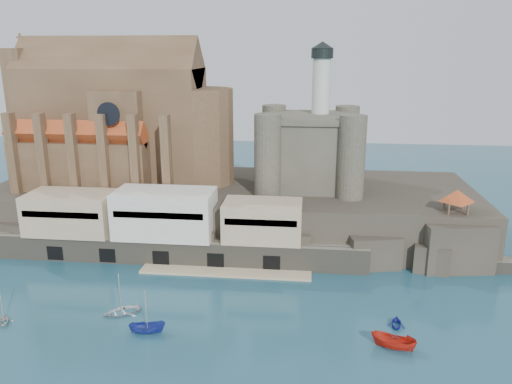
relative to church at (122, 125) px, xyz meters
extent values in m
plane|color=#194253|center=(24.13, -41.85, -22.13)|extent=(300.00, 300.00, 0.00)
cube|color=black|center=(24.13, -1.85, -17.13)|extent=(100.00, 34.00, 10.00)
cube|color=black|center=(-13.87, -18.35, -19.13)|extent=(9.00, 5.00, 6.00)
cube|color=black|center=(2.13, -18.35, -19.13)|extent=(9.00, 5.00, 6.00)
cube|color=black|center=(19.13, -18.35, -19.13)|extent=(9.00, 5.00, 6.00)
cube|color=black|center=(36.13, -18.35, -19.13)|extent=(9.00, 5.00, 6.00)
cube|color=black|center=(52.13, -18.35, -19.13)|extent=(9.00, 5.00, 6.00)
cube|color=#645F50|center=(16.13, -19.35, -19.88)|extent=(70.00, 6.00, 4.50)
cube|color=tan|center=(26.13, -23.85, -21.98)|extent=(30.00, 4.00, 0.40)
cube|color=black|center=(-5.87, -22.25, -20.53)|extent=(3.00, 0.40, 2.60)
cube|color=black|center=(4.13, -22.25, -20.53)|extent=(3.00, 0.40, 2.60)
cube|color=black|center=(14.13, -22.25, -20.53)|extent=(3.00, 0.40, 2.60)
cube|color=black|center=(24.13, -22.25, -20.53)|extent=(3.00, 0.40, 2.60)
cube|color=black|center=(34.13, -22.25, -20.53)|extent=(3.00, 0.40, 2.60)
cube|color=tan|center=(-3.87, -18.35, -13.88)|extent=(16.00, 9.00, 7.50)
cube|color=silver|center=(14.13, -18.35, -13.38)|extent=(18.00, 9.00, 8.50)
cube|color=tan|center=(32.13, -18.35, -14.13)|extent=(14.00, 8.00, 7.00)
cube|color=#4E3824|center=(-1.87, 0.15, -0.13)|extent=(38.00, 14.00, 24.00)
cube|color=#4E3824|center=(-1.87, 0.15, 11.87)|extent=(38.00, 13.01, 13.01)
cylinder|color=#4E3824|center=(17.13, 0.15, -2.13)|extent=(14.00, 14.00, 20.00)
cube|color=#4E3824|center=(2.13, 0.15, -2.13)|extent=(10.00, 20.00, 20.00)
cube|color=#4E3824|center=(-5.87, -9.35, -7.13)|extent=(28.00, 5.00, 10.00)
cube|color=#4E3824|center=(-5.87, 9.65, -7.13)|extent=(28.00, 5.00, 10.00)
cube|color=#A23E1B|center=(-5.87, -9.35, -0.53)|extent=(28.00, 5.66, 5.66)
cube|color=#A23E1B|center=(-5.87, 9.65, -0.53)|extent=(28.00, 5.66, 5.66)
cube|color=#4E3824|center=(-20.87, 0.15, 1.87)|extent=(4.00, 10.00, 28.00)
cylinder|color=black|center=(2.13, -11.90, 3.87)|extent=(4.40, 0.30, 4.40)
cube|color=#4E3824|center=(-17.87, -12.35, -4.13)|extent=(1.60, 2.20, 16.00)
cube|color=#4E3824|center=(-11.67, -12.35, -4.13)|extent=(1.60, 2.20, 16.00)
cube|color=#4E3824|center=(-5.47, -12.35, -4.13)|extent=(1.60, 2.20, 16.00)
cube|color=#4E3824|center=(0.73, -12.35, -4.13)|extent=(1.60, 2.20, 16.00)
cube|color=#4E3824|center=(6.93, -12.35, -4.13)|extent=(1.60, 2.20, 16.00)
cube|color=#4E3824|center=(13.13, -12.35, -4.13)|extent=(1.60, 2.20, 16.00)
cube|color=#444035|center=(40.13, -0.85, -5.13)|extent=(16.00, 16.00, 14.00)
cube|color=#444035|center=(40.13, -0.85, 2.27)|extent=(17.00, 17.00, 1.20)
cylinder|color=#444035|center=(32.13, -8.85, -4.13)|extent=(5.20, 5.20, 16.00)
cylinder|color=#444035|center=(48.13, -8.85, -4.13)|extent=(5.20, 5.20, 16.00)
cylinder|color=#444035|center=(32.13, 7.15, -4.13)|extent=(5.20, 5.20, 16.00)
cylinder|color=#444035|center=(48.13, 7.15, -4.13)|extent=(5.20, 5.20, 16.00)
cylinder|color=#B9C9BC|center=(42.13, 1.15, 7.87)|extent=(3.60, 3.60, 12.00)
cylinder|color=black|center=(42.13, 1.15, 14.87)|extent=(4.40, 4.40, 2.00)
cone|color=black|center=(42.13, 1.15, 16.47)|extent=(4.60, 4.60, 1.40)
cube|color=black|center=(66.13, -15.85, -17.78)|extent=(12.00, 10.00, 8.70)
cube|color=black|center=(62.13, -18.85, -19.63)|extent=(6.00, 5.00, 5.00)
cube|color=black|center=(71.13, -13.85, -19.13)|extent=(5.00, 4.00, 6.00)
cube|color=#4E3824|center=(66.13, -15.85, -13.28)|extent=(4.20, 4.20, 0.30)
cylinder|color=#4E3824|center=(64.53, -17.45, -11.83)|extent=(0.36, 0.36, 3.20)
cylinder|color=#4E3824|center=(67.73, -17.45, -11.83)|extent=(0.36, 0.36, 3.20)
cylinder|color=#4E3824|center=(64.53, -14.25, -11.83)|extent=(0.36, 0.36, 3.20)
cylinder|color=#4E3824|center=(67.73, -14.25, -11.83)|extent=(0.36, 0.36, 3.20)
pyramid|color=#A23E1B|center=(66.13, -15.85, -9.13)|extent=(6.40, 6.40, 2.20)
imported|color=navy|center=(18.67, -44.11, -22.13)|extent=(2.20, 2.15, 5.03)
imported|color=beige|center=(-2.50, -43.90, -22.13)|extent=(3.25, 2.80, 3.22)
imported|color=red|center=(51.80, -44.29, -22.13)|extent=(2.70, 2.66, 5.85)
imported|color=silver|center=(13.14, -39.38, -22.13)|extent=(3.01, 3.93, 5.48)
imported|color=navy|center=(53.07, -38.64, -22.13)|extent=(3.21, 2.28, 3.41)
camera|label=1|loc=(40.16, -102.99, 15.38)|focal=35.00mm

